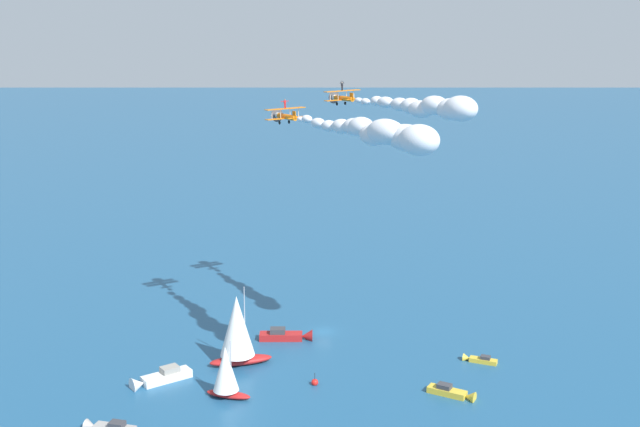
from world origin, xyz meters
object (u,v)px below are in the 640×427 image
object	(u,v)px
motorboat_near_centre	(159,378)
marker_buoy	(315,382)
motorboat_inshore	(453,393)
motorboat_offshore	(288,336)
biplane_wingman	(342,97)
sailboat_far_stbd	(226,371)
wingwalker_lead	(285,103)
sailboat_ahead	(237,330)
wingwalker_wingman	(342,85)
motorboat_far_port	(479,360)
biplane_lead	(285,116)

from	to	relation	value
motorboat_near_centre	marker_buoy	world-z (taller)	motorboat_near_centre
motorboat_inshore	motorboat_offshore	bearing A→B (deg)	147.77
motorboat_near_centre	biplane_wingman	distance (m)	59.18
sailboat_far_stbd	wingwalker_lead	distance (m)	45.21
sailboat_ahead	marker_buoy	world-z (taller)	sailboat_ahead
marker_buoy	wingwalker_wingman	bearing A→B (deg)	90.30
motorboat_near_centre	motorboat_inshore	distance (m)	45.34
sailboat_far_stbd	wingwalker_wingman	distance (m)	56.64
motorboat_near_centre	motorboat_far_port	xyz separation A→B (m)	(49.55, 15.99, -0.32)
motorboat_inshore	marker_buoy	distance (m)	21.16
motorboat_far_port	biplane_lead	xyz separation A→B (m)	(-33.39, 5.15, 39.41)
wingwalker_wingman	motorboat_inshore	bearing A→B (deg)	-56.59
motorboat_far_port	biplane_lead	distance (m)	51.91
sailboat_far_stbd	motorboat_near_centre	bearing A→B (deg)	164.86
biplane_wingman	motorboat_near_centre	bearing A→B (deg)	-124.56
biplane_wingman	wingwalker_wingman	xyz separation A→B (m)	(-0.06, -0.03, 2.19)
motorboat_far_port	biplane_lead	bearing A→B (deg)	171.24
motorboat_offshore	motorboat_near_centre	bearing A→B (deg)	-128.31
wingwalker_lead	wingwalker_wingman	distance (m)	15.98
motorboat_far_port	wingwalker_lead	world-z (taller)	wingwalker_lead
biplane_lead	wingwalker_wingman	bearing A→B (deg)	60.34
motorboat_inshore	biplane_wingman	xyz separation A→B (m)	(-21.26, 32.35, 41.55)
sailboat_ahead	wingwalker_lead	distance (m)	38.44
motorboat_near_centre	wingwalker_lead	xyz separation A→B (m)	(16.10, 21.11, 41.24)
wingwalker_lead	sailboat_ahead	bearing A→B (deg)	-114.55
motorboat_near_centre	marker_buoy	xyz separation A→B (m)	(24.12, 3.15, -0.36)
biplane_wingman	motorboat_offshore	bearing A→B (deg)	-118.38
biplane_wingman	wingwalker_wingman	size ratio (longest dim) A/B	3.79
motorboat_inshore	wingwalker_wingman	distance (m)	58.42
sailboat_far_stbd	biplane_wingman	xyz separation A→B (m)	(12.19, 38.06, 38.00)
motorboat_far_port	wingwalker_wingman	size ratio (longest dim) A/B	3.27
sailboat_far_stbd	biplane_lead	bearing A→B (deg)	79.91
biplane_lead	wingwalker_lead	distance (m)	2.15
sailboat_far_stbd	motorboat_offshore	distance (m)	24.58
biplane_lead	biplane_wingman	world-z (taller)	biplane_wingman
motorboat_offshore	biplane_lead	size ratio (longest dim) A/B	1.45
motorboat_far_port	wingwalker_lead	size ratio (longest dim) A/B	3.77
motorboat_far_port	sailboat_ahead	xyz separation A→B (m)	(-39.14, -7.33, 5.64)
motorboat_near_centre	motorboat_offshore	xyz separation A→B (m)	(16.37, 20.72, -0.02)
marker_buoy	biplane_lead	size ratio (longest dim) A/B	0.31
marker_buoy	wingwalker_lead	xyz separation A→B (m)	(-8.02, 17.96, 41.60)
biplane_lead	marker_buoy	bearing A→B (deg)	-66.13
marker_buoy	biplane_wingman	world-z (taller)	biplane_wingman
biplane_lead	wingwalker_wingman	world-z (taller)	wingwalker_wingman
wingwalker_lead	motorboat_far_port	bearing A→B (deg)	-8.69
sailboat_ahead	wingwalker_wingman	bearing A→B (deg)	62.64
motorboat_offshore	biplane_lead	xyz separation A→B (m)	(-0.22, 0.42, 39.10)
motorboat_offshore	biplane_wingman	distance (m)	44.39
sailboat_far_stbd	sailboat_ahead	size ratio (longest dim) A/B	0.68
wingwalker_wingman	motorboat_offshore	bearing A→B (deg)	-118.25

